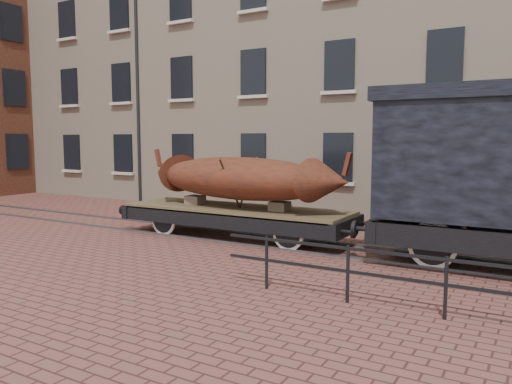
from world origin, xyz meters
The scene contains 5 objects.
ground centered at (0.00, 0.00, 0.00)m, with size 90.00×90.00×0.00m, color brown.
warehouse_cream centered at (3.00, 9.99, 7.00)m, with size 40.00×10.19×14.00m.
rail_track centered at (0.00, 0.00, 0.03)m, with size 30.00×1.52×0.06m.
flatcar_wagon centered at (-0.15, 0.00, 0.71)m, with size 7.56×2.05×1.14m.
iron_boat centered at (0.00, 0.00, 1.73)m, with size 6.84×2.49×1.63m.
Camera 1 is at (7.48, -11.82, 2.80)m, focal length 35.00 mm.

